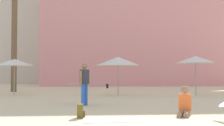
# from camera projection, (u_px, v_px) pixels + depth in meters

# --- Properties ---
(hotel_pink) EXTENTS (22.31, 11.00, 17.97)m
(hotel_pink) POSITION_uv_depth(u_px,v_px,m) (138.00, 12.00, 36.06)
(hotel_pink) COLOR pink
(hotel_pink) RESTS_ON ground
(cafe_umbrella_0) EXTENTS (2.79, 2.79, 2.38)m
(cafe_umbrella_0) POSITION_uv_depth(u_px,v_px,m) (118.00, 61.00, 18.01)
(cafe_umbrella_0) COLOR gray
(cafe_umbrella_0) RESTS_ON ground
(cafe_umbrella_2) EXTENTS (2.42, 2.42, 2.43)m
(cafe_umbrella_2) POSITION_uv_depth(u_px,v_px,m) (196.00, 60.00, 17.95)
(cafe_umbrella_2) COLOR gray
(cafe_umbrella_2) RESTS_ON ground
(cafe_umbrella_3) EXTENTS (2.44, 2.44, 2.24)m
(cafe_umbrella_3) POSITION_uv_depth(u_px,v_px,m) (14.00, 62.00, 17.74)
(cafe_umbrella_3) COLOR gray
(cafe_umbrella_3) RESTS_ON ground
(beach_towel) EXTENTS (1.77, 0.98, 0.01)m
(beach_towel) POSITION_uv_depth(u_px,v_px,m) (113.00, 120.00, 8.40)
(beach_towel) COLOR white
(beach_towel) RESTS_ON ground
(backpack) EXTENTS (0.25, 0.31, 0.42)m
(backpack) POSITION_uv_depth(u_px,v_px,m) (80.00, 111.00, 8.85)
(backpack) COLOR brown
(backpack) RESTS_ON ground
(person_near_right) EXTENTS (2.59, 2.38, 1.78)m
(person_near_right) POSITION_uv_depth(u_px,v_px,m) (85.00, 83.00, 12.42)
(person_near_right) COLOR blue
(person_near_right) RESTS_ON ground
(person_mid_right) EXTENTS (0.74, 1.06, 0.93)m
(person_mid_right) POSITION_uv_depth(u_px,v_px,m) (185.00, 105.00, 9.52)
(person_mid_right) COLOR #936B51
(person_mid_right) RESTS_ON ground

